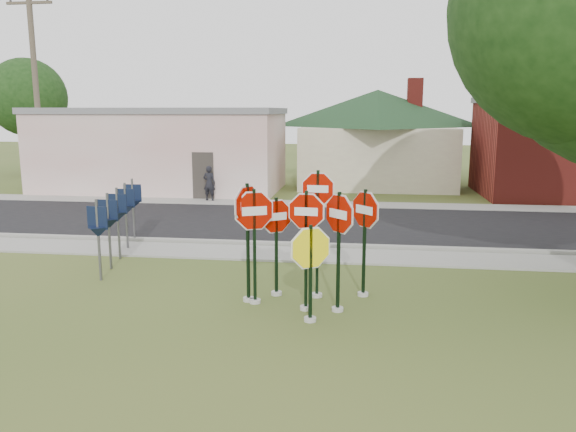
# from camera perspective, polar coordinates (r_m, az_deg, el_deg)

# --- Properties ---
(ground) EXTENTS (120.00, 120.00, 0.00)m
(ground) POSITION_cam_1_polar(r_m,az_deg,el_deg) (10.78, 0.42, -11.47)
(ground) COLOR #3B501E
(ground) RESTS_ON ground
(sidewalk_near) EXTENTS (60.00, 1.60, 0.06)m
(sidewalk_near) POSITION_cam_1_polar(r_m,az_deg,el_deg) (15.98, 2.87, -3.98)
(sidewalk_near) COLOR gray
(sidewalk_near) RESTS_ON ground
(road) EXTENTS (60.00, 7.00, 0.04)m
(road) POSITION_cam_1_polar(r_m,az_deg,el_deg) (20.36, 3.91, -0.83)
(road) COLOR black
(road) RESTS_ON ground
(sidewalk_far) EXTENTS (60.00, 1.60, 0.06)m
(sidewalk_far) POSITION_cam_1_polar(r_m,az_deg,el_deg) (24.58, 4.56, 1.18)
(sidewalk_far) COLOR gray
(sidewalk_far) RESTS_ON ground
(curb) EXTENTS (60.00, 0.20, 0.14)m
(curb) POSITION_cam_1_polar(r_m,az_deg,el_deg) (16.94, 3.15, -3.00)
(curb) COLOR gray
(curb) RESTS_ON ground
(stop_sign_center) EXTENTS (1.03, 0.24, 2.59)m
(stop_sign_center) POSITION_cam_1_polar(r_m,az_deg,el_deg) (11.35, 1.86, -1.88)
(stop_sign_center) COLOR #A7A59C
(stop_sign_center) RESTS_ON ground
(stop_sign_yellow) EXTENTS (1.00, 0.57, 2.04)m
(stop_sign_yellow) POSITION_cam_1_polar(r_m,az_deg,el_deg) (10.82, 2.30, -4.69)
(stop_sign_yellow) COLOR #A7A59C
(stop_sign_yellow) RESTS_ON ground
(stop_sign_left) EXTENTS (1.06, 0.49, 2.59)m
(stop_sign_left) POSITION_cam_1_polar(r_m,az_deg,el_deg) (11.76, -3.44, -1.34)
(stop_sign_left) COLOR #A7A59C
(stop_sign_left) RESTS_ON ground
(stop_sign_right) EXTENTS (0.78, 0.81, 2.59)m
(stop_sign_right) POSITION_cam_1_polar(r_m,az_deg,el_deg) (11.31, 5.18, -1.87)
(stop_sign_right) COLOR #A7A59C
(stop_sign_right) RESTS_ON ground
(stop_sign_back_right) EXTENTS (0.98, 0.24, 2.91)m
(stop_sign_back_right) POSITION_cam_1_polar(r_m,az_deg,el_deg) (12.12, 3.03, -0.07)
(stop_sign_back_right) COLOR #A7A59C
(stop_sign_back_right) RESTS_ON ground
(stop_sign_back_left) EXTENTS (0.85, 0.62, 2.31)m
(stop_sign_back_left) POSITION_cam_1_polar(r_m,az_deg,el_deg) (12.31, -1.20, -1.82)
(stop_sign_back_left) COLOR #A7A59C
(stop_sign_back_left) RESTS_ON ground
(stop_sign_far_right) EXTENTS (0.77, 0.84, 2.51)m
(stop_sign_far_right) POSITION_cam_1_polar(r_m,az_deg,el_deg) (12.33, 7.80, -1.15)
(stop_sign_far_right) COLOR #A7A59C
(stop_sign_far_right) RESTS_ON ground
(stop_sign_far_left) EXTENTS (0.52, 1.02, 2.69)m
(stop_sign_far_left) POSITION_cam_1_polar(r_m,az_deg,el_deg) (11.88, -4.12, -0.88)
(stop_sign_far_left) COLOR #A7A59C
(stop_sign_far_left) RESTS_ON ground
(route_sign_row) EXTENTS (1.43, 4.63, 2.00)m
(route_sign_row) POSITION_cam_1_polar(r_m,az_deg,el_deg) (16.12, -16.90, 0.05)
(route_sign_row) COLOR #59595E
(route_sign_row) RESTS_ON ground
(building_stucco) EXTENTS (12.20, 6.20, 4.20)m
(building_stucco) POSITION_cam_1_polar(r_m,az_deg,el_deg) (29.79, -12.66, 6.71)
(building_stucco) COLOR silver
(building_stucco) RESTS_ON ground
(building_house) EXTENTS (11.60, 11.60, 6.20)m
(building_house) POSITION_cam_1_polar(r_m,az_deg,el_deg) (31.92, 9.05, 9.78)
(building_house) COLOR beige
(building_house) RESTS_ON ground
(utility_pole_near) EXTENTS (2.20, 0.26, 9.50)m
(utility_pole_near) POSITION_cam_1_polar(r_m,az_deg,el_deg) (29.39, -24.21, 11.50)
(utility_pole_near) COLOR #4F4235
(utility_pole_near) RESTS_ON ground
(bg_tree_left) EXTENTS (4.90, 4.90, 7.35)m
(bg_tree_left) POSITION_cam_1_polar(r_m,az_deg,el_deg) (40.02, -24.98, 10.84)
(bg_tree_left) COLOR black
(bg_tree_left) RESTS_ON ground
(pedestrian) EXTENTS (0.62, 0.45, 1.58)m
(pedestrian) POSITION_cam_1_polar(r_m,az_deg,el_deg) (25.57, -8.00, 3.33)
(pedestrian) COLOR black
(pedestrian) RESTS_ON sidewalk_far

